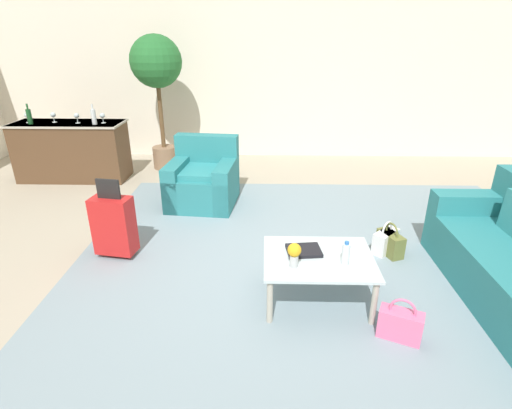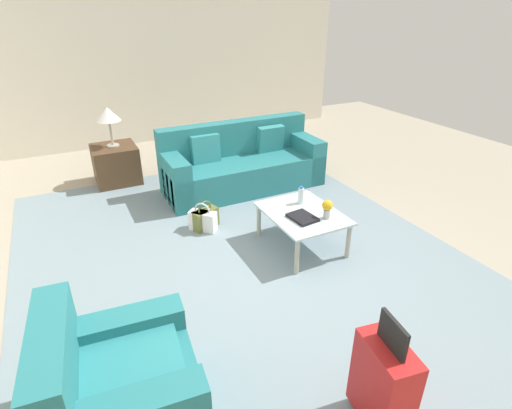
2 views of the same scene
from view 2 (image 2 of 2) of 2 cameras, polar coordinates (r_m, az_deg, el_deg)
ground_plane at (r=4.01m, az=3.38°, el=-10.40°), size 12.00×12.00×0.00m
wall_right at (r=8.03m, az=-15.63°, el=19.55°), size 0.12×8.00×3.10m
area_rug at (r=4.37m, az=-2.84°, el=-6.84°), size 5.20×4.40×0.01m
couch at (r=5.82m, az=-2.13°, el=5.52°), size 0.84×2.26×0.93m
armchair at (r=2.81m, az=-19.48°, el=-24.08°), size 0.94×0.94×0.88m
coffee_table at (r=4.32m, az=6.64°, el=-1.75°), size 0.92×0.73×0.42m
water_bottle at (r=4.46m, az=6.44°, el=1.29°), size 0.06×0.06×0.20m
coffee_table_book at (r=4.17m, az=6.65°, el=-1.85°), size 0.31×0.26×0.03m
flower_vase at (r=4.16m, az=10.13°, el=-0.44°), size 0.11×0.11×0.21m
side_table at (r=6.36m, az=-19.36°, el=5.46°), size 0.63×0.63×0.56m
table_lamp at (r=6.15m, az=-20.40°, el=11.85°), size 0.35×0.35×0.57m
suitcase_red at (r=2.76m, az=17.69°, el=-23.12°), size 0.43×0.28×0.85m
handbag_olive at (r=4.81m, az=-7.25°, el=-1.96°), size 0.24×0.35×0.36m
handbag_pink at (r=5.10m, az=7.51°, el=-0.24°), size 0.35×0.26×0.36m
handbag_white at (r=4.77m, az=-7.60°, el=-2.26°), size 0.32×0.33×0.36m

